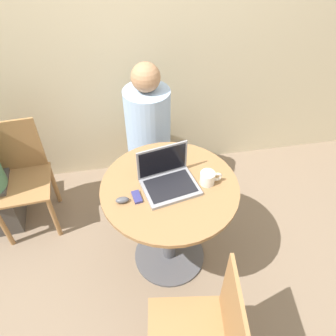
# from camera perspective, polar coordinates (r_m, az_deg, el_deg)

# --- Properties ---
(ground_plane) EXTENTS (12.00, 12.00, 0.00)m
(ground_plane) POSITION_cam_1_polar(r_m,az_deg,el_deg) (2.54, 0.24, -14.93)
(ground_plane) COLOR #7F6B56
(back_wall) EXTENTS (7.00, 0.05, 2.60)m
(back_wall) POSITION_cam_1_polar(r_m,az_deg,el_deg) (2.54, -4.35, 23.47)
(back_wall) COLOR beige
(back_wall) RESTS_ON ground_plane
(round_table) EXTENTS (0.83, 0.83, 0.76)m
(round_table) POSITION_cam_1_polar(r_m,az_deg,el_deg) (2.11, 0.28, -7.35)
(round_table) COLOR #4C4C51
(round_table) RESTS_ON ground_plane
(laptop) EXTENTS (0.35, 0.30, 0.23)m
(laptop) POSITION_cam_1_polar(r_m,az_deg,el_deg) (1.91, -0.08, -1.90)
(laptop) COLOR gray
(laptop) RESTS_ON round_table
(cell_phone) EXTENTS (0.06, 0.10, 0.02)m
(cell_phone) POSITION_cam_1_polar(r_m,az_deg,el_deg) (1.88, -5.45, -5.04)
(cell_phone) COLOR navy
(cell_phone) RESTS_ON round_table
(computer_mouse) EXTENTS (0.08, 0.04, 0.03)m
(computer_mouse) POSITION_cam_1_polar(r_m,az_deg,el_deg) (1.86, -7.97, -5.55)
(computer_mouse) COLOR #4C4C51
(computer_mouse) RESTS_ON round_table
(coffee_cup) EXTENTS (0.13, 0.09, 0.08)m
(coffee_cup) POSITION_cam_1_polar(r_m,az_deg,el_deg) (1.94, 7.02, -1.73)
(coffee_cup) COLOR white
(coffee_cup) RESTS_ON round_table
(chair_empty) EXTENTS (0.45, 0.45, 0.89)m
(chair_empty) POSITION_cam_1_polar(r_m,az_deg,el_deg) (1.82, 6.01, -26.83)
(chair_empty) COLOR #9E7042
(chair_empty) RESTS_ON ground_plane
(person_seated) EXTENTS (0.39, 0.54, 1.21)m
(person_seated) POSITION_cam_1_polar(r_m,az_deg,el_deg) (2.64, -3.24, 4.50)
(person_seated) COLOR brown
(person_seated) RESTS_ON ground_plane
(chair_background) EXTENTS (0.43, 0.43, 0.86)m
(chair_background) POSITION_cam_1_polar(r_m,az_deg,el_deg) (2.66, -24.09, -1.39)
(chair_background) COLOR #9E7042
(chair_background) RESTS_ON ground_plane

